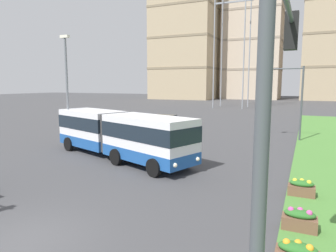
% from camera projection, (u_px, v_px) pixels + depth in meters
% --- Properties ---
extents(ground_plane, '(260.00, 260.00, 0.00)m').
position_uv_depth(ground_plane, '(22.00, 242.00, 9.45)').
color(ground_plane, '#424244').
extents(articulated_bus, '(11.91, 6.30, 3.00)m').
position_uv_depth(articulated_bus, '(120.00, 134.00, 19.93)').
color(articulated_bus, white).
rests_on(articulated_bus, ground).
extents(car_black_sedan, '(4.47, 2.17, 1.58)m').
position_uv_depth(car_black_sedan, '(165.00, 123.00, 32.84)').
color(car_black_sedan, black).
rests_on(car_black_sedan, ground).
extents(flower_planter_1, '(1.10, 0.56, 0.74)m').
position_uv_depth(flower_planter_1, '(300.00, 219.00, 10.04)').
color(flower_planter_1, brown).
rests_on(flower_planter_1, grass_median).
extents(flower_planter_2, '(1.10, 0.56, 0.74)m').
position_uv_depth(flower_planter_2, '(301.00, 188.00, 13.12)').
color(flower_planter_2, brown).
rests_on(flower_planter_2, grass_median).
extents(traffic_light_far_right, '(3.55, 0.28, 6.40)m').
position_uv_depth(traffic_light_far_right, '(289.00, 90.00, 26.03)').
color(traffic_light_far_right, '#474C51').
rests_on(traffic_light_far_right, ground).
extents(traffic_light_near_right, '(0.28, 4.55, 6.43)m').
position_uv_depth(traffic_light_near_right, '(276.00, 116.00, 4.37)').
color(traffic_light_near_right, '#474C51').
rests_on(traffic_light_near_right, ground).
extents(streetlight_left, '(0.70, 0.28, 8.43)m').
position_uv_depth(streetlight_left, '(67.00, 87.00, 22.56)').
color(streetlight_left, slate).
rests_on(streetlight_left, ground).
extents(apartment_tower_west, '(20.34, 15.35, 48.23)m').
position_uv_depth(apartment_tower_west, '(185.00, 25.00, 99.16)').
color(apartment_tower_west, tan).
rests_on(apartment_tower_west, ground).
extents(apartment_tower_westcentre, '(18.25, 16.12, 46.57)m').
position_uv_depth(apartment_tower_westcentre, '(254.00, 28.00, 100.47)').
color(apartment_tower_westcentre, '#C6B299').
rests_on(apartment_tower_westcentre, ground).
extents(apartment_tower_centre, '(18.25, 14.94, 38.48)m').
position_uv_depth(apartment_tower_centre, '(336.00, 36.00, 91.55)').
color(apartment_tower_centre, tan).
rests_on(apartment_tower_centre, ground).
extents(transmission_pylon, '(9.00, 6.24, 32.70)m').
position_uv_depth(transmission_pylon, '(233.00, 20.00, 61.54)').
color(transmission_pylon, gray).
rests_on(transmission_pylon, ground).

